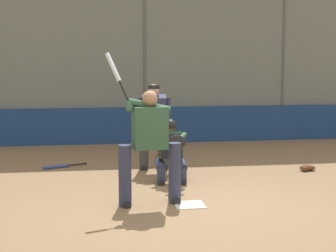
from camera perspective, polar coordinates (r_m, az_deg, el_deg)
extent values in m
plane|color=#846647|center=(8.31, 2.19, -8.04)|extent=(160.00, 160.00, 0.00)
cube|color=white|center=(8.31, 2.19, -8.00)|extent=(0.43, 0.43, 0.01)
cylinder|color=#515651|center=(14.84, 11.65, 7.70)|extent=(0.08, 0.08, 4.69)
cylinder|color=#515651|center=(14.02, -2.39, 7.88)|extent=(0.08, 0.08, 4.69)
cube|color=slate|center=(14.02, -2.39, 7.88)|extent=(14.35, 0.01, 4.69)
cube|color=navy|center=(14.03, -2.31, 0.08)|extent=(14.06, 0.18, 0.89)
cube|color=slate|center=(16.50, 4.18, -0.19)|extent=(10.04, 1.95, 0.12)
cube|color=slate|center=(15.95, 4.62, 0.13)|extent=(10.04, 0.55, 0.44)
cube|color=#B7BABC|center=(15.92, 4.63, 1.06)|extent=(10.04, 0.24, 0.08)
cube|color=slate|center=(16.47, 4.19, 0.91)|extent=(10.04, 0.55, 0.76)
cube|color=#B7BABC|center=(16.43, 4.21, 2.37)|extent=(10.04, 0.24, 0.08)
cube|color=slate|center=(16.98, 3.79, 1.65)|extent=(10.04, 0.55, 1.08)
cube|color=#B7BABC|center=(16.94, 3.81, 3.61)|extent=(10.04, 0.24, 0.08)
cylinder|color=#2D334C|center=(8.35, 0.68, -4.78)|extent=(0.19, 0.19, 0.90)
cube|color=black|center=(8.45, 0.68, -7.51)|extent=(0.14, 0.29, 0.08)
cylinder|color=#2D334C|center=(8.18, -4.39, -5.06)|extent=(0.19, 0.19, 0.90)
cube|color=black|center=(8.28, -4.37, -7.84)|extent=(0.14, 0.29, 0.08)
cube|color=#2D5138|center=(8.14, -1.85, -0.18)|extent=(0.52, 0.34, 0.62)
sphere|color=#936B4C|center=(8.10, -1.86, 2.80)|extent=(0.23, 0.23, 0.23)
cylinder|color=#2D5138|center=(8.13, -1.92, 2.07)|extent=(0.63, 0.13, 0.23)
cylinder|color=#2D5138|center=(8.06, -3.97, 2.02)|extent=(0.14, 0.17, 0.17)
sphere|color=black|center=(8.08, -4.04, 2.50)|extent=(0.04, 0.04, 0.04)
cylinder|color=black|center=(8.13, -4.51, 3.54)|extent=(0.16, 0.17, 0.30)
cylinder|color=#B7BCC1|center=(8.28, -5.60, 5.96)|extent=(0.25, 0.28, 0.43)
cylinder|color=#2D334C|center=(9.62, 1.50, -5.07)|extent=(0.14, 0.14, 0.28)
cylinder|color=#2D334C|center=(9.76, 1.37, -3.93)|extent=(0.18, 0.43, 0.22)
cube|color=black|center=(9.64, 1.50, -5.65)|extent=(0.11, 0.26, 0.08)
cylinder|color=#2D334C|center=(9.58, -0.72, -5.12)|extent=(0.14, 0.14, 0.28)
cylinder|color=#2D334C|center=(9.72, -0.81, -3.97)|extent=(0.18, 0.43, 0.22)
cube|color=black|center=(9.60, -0.72, -5.70)|extent=(0.11, 0.26, 0.08)
cube|color=#2D5138|center=(9.72, 0.26, -1.97)|extent=(0.42, 0.35, 0.50)
cube|color=black|center=(9.59, 0.34, -2.10)|extent=(0.37, 0.15, 0.42)
sphere|color=brown|center=(9.68, 0.26, -0.12)|extent=(0.19, 0.19, 0.19)
sphere|color=black|center=(9.67, 0.26, 0.07)|extent=(0.21, 0.21, 0.21)
cylinder|color=#2D5138|center=(9.50, 1.31, -1.25)|extent=(0.29, 0.48, 0.15)
ellipsoid|color=black|center=(9.27, 0.91, -1.64)|extent=(0.30, 0.12, 0.24)
cylinder|color=brown|center=(9.70, -1.18, -1.86)|extent=(0.10, 0.29, 0.41)
cylinder|color=#333333|center=(10.80, -0.44, -2.20)|extent=(0.17, 0.17, 0.84)
cube|color=black|center=(10.87, -0.43, -4.17)|extent=(0.13, 0.29, 0.08)
cylinder|color=#333333|center=(10.78, -2.47, -2.23)|extent=(0.17, 0.17, 0.84)
cube|color=black|center=(10.85, -2.46, -4.20)|extent=(0.13, 0.29, 0.08)
cube|color=#282D4C|center=(10.63, -1.45, 1.53)|extent=(0.48, 0.43, 0.64)
sphere|color=tan|center=(10.60, -1.45, 3.69)|extent=(0.21, 0.21, 0.21)
cylinder|color=black|center=(10.60, -1.45, 4.00)|extent=(0.22, 0.22, 0.07)
cylinder|color=#282D4C|center=(10.61, -0.01, 0.47)|extent=(0.16, 0.24, 0.89)
cylinder|color=#282D4C|center=(10.58, -2.84, 0.44)|extent=(0.13, 0.24, 0.89)
sphere|color=black|center=(11.35, -8.37, -3.79)|extent=(0.04, 0.04, 0.04)
cylinder|color=black|center=(11.29, -9.23, -3.87)|extent=(0.35, 0.17, 0.03)
cylinder|color=#334789|center=(11.13, -11.34, -4.07)|extent=(0.50, 0.26, 0.07)
ellipsoid|color=#56331E|center=(11.03, 13.98, -4.13)|extent=(0.31, 0.20, 0.11)
ellipsoid|color=#56331E|center=(10.91, 13.74, -4.28)|extent=(0.11, 0.09, 0.09)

